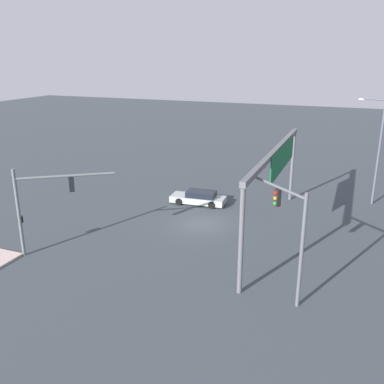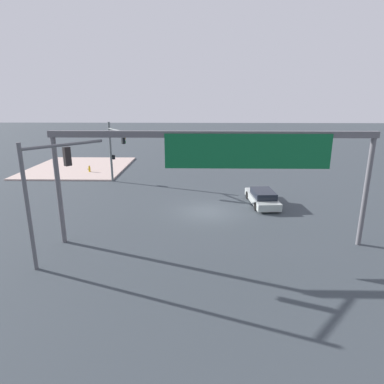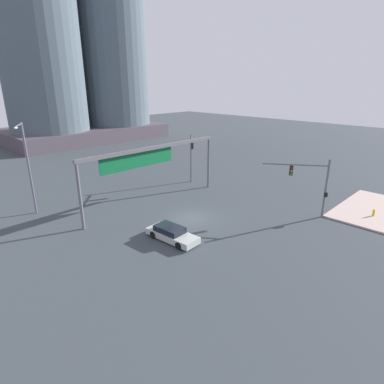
{
  "view_description": "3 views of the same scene",
  "coord_description": "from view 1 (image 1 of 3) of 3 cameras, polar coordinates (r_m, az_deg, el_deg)",
  "views": [
    {
      "loc": [
        29.12,
        10.75,
        12.78
      ],
      "look_at": [
        -0.75,
        -1.13,
        2.32
      ],
      "focal_mm": 39.49,
      "sensor_mm": 36.0,
      "label": 1
    },
    {
      "loc": [
        0.71,
        23.5,
        8.36
      ],
      "look_at": [
        1.16,
        0.9,
        1.81
      ],
      "focal_mm": 30.99,
      "sensor_mm": 36.0,
      "label": 2
    },
    {
      "loc": [
        -20.71,
        -20.27,
        12.9
      ],
      "look_at": [
        -2.22,
        -2.23,
        3.9
      ],
      "focal_mm": 29.6,
      "sensor_mm": 36.0,
      "label": 3
    }
  ],
  "objects": [
    {
      "name": "ground_plane",
      "position": [
        33.56,
        1.32,
        -4.36
      ],
      "size": [
        173.64,
        173.64,
        0.0
      ],
      "primitive_type": "plane",
      "color": "#394147"
    },
    {
      "name": "traffic_signal_opposite_side",
      "position": [
        29.13,
        -19.76,
        -0.82
      ],
      "size": [
        3.77,
        5.52,
        5.96
      ],
      "rotation": [
        0.0,
        0.0,
        2.18
      ],
      "color": "slate",
      "rests_on": "ground"
    },
    {
      "name": "streetlamp_curved_arm",
      "position": [
        40.22,
        23.71,
        5.85
      ],
      "size": [
        1.51,
        2.37,
        9.31
      ],
      "rotation": [
        0.0,
        0.0,
        -2.1
      ],
      "color": "slate",
      "rests_on": "ground"
    },
    {
      "name": "traffic_signal_near_corner",
      "position": [
        22.71,
        13.31,
        -4.55
      ],
      "size": [
        3.0,
        3.34,
        6.36
      ],
      "rotation": [
        0.0,
        0.0,
        -2.3
      ],
      "color": "#5A5B61",
      "rests_on": "ground"
    },
    {
      "name": "sedan_car_approaching",
      "position": [
        37.87,
        0.94,
        -0.78
      ],
      "size": [
        2.13,
        4.98,
        1.21
      ],
      "rotation": [
        0.0,
        0.0,
        -1.5
      ],
      "color": "#AEB7B2",
      "rests_on": "ground"
    },
    {
      "name": "overhead_sign_gantry",
      "position": [
        31.03,
        11.46,
        3.94
      ],
      "size": [
        17.77,
        0.43,
        6.57
      ],
      "color": "#5E5E63",
      "rests_on": "ground"
    }
  ]
}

